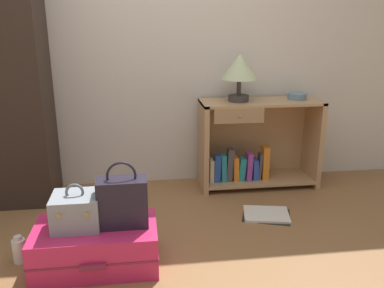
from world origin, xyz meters
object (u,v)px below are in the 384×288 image
bookshelf (254,145)px  train_case (76,211)px  suitcase_large (96,246)px  bottle (19,250)px  bowl (297,96)px  open_book_on_floor (266,215)px  table_lamp (239,69)px  handbag (123,201)px

bookshelf → train_case: (-1.36, -1.08, -0.01)m
suitcase_large → bottle: bearing=168.6°
suitcase_large → train_case: bearing=170.2°
bowl → open_book_on_floor: size_ratio=0.39×
table_lamp → handbag: bearing=-130.9°
suitcase_large → bottle: suitcase_large is taller
bookshelf → table_lamp: (-0.16, -0.02, 0.65)m
bowl → bottle: bowl is taller
bookshelf → open_book_on_floor: size_ratio=2.44×
bookshelf → handbag: size_ratio=2.59×
train_case → suitcase_large: bearing=-9.8°
bookshelf → train_case: bookshelf is taller
open_book_on_floor → bowl: bearing=55.8°
table_lamp → bowl: (0.51, 0.02, -0.24)m
bookshelf → bottle: (-1.73, -1.00, -0.28)m
bottle → open_book_on_floor: bearing=13.2°
table_lamp → handbag: size_ratio=0.99×
bowl → suitcase_large: bearing=-145.7°
bottle → table_lamp: bearing=32.2°
bookshelf → train_case: 1.73m
bowl → handbag: 1.86m
table_lamp → handbag: table_lamp is taller
suitcase_large → bookshelf: bearing=41.0°
suitcase_large → open_book_on_floor: suitcase_large is taller
bowl → train_case: 2.07m
bottle → bowl: bearing=25.9°
handbag → bottle: (-0.63, 0.09, -0.32)m
handbag → bowl: bearing=37.3°
bookshelf → table_lamp: size_ratio=2.61×
bottle → handbag: bearing=-8.4°
train_case → open_book_on_floor: size_ratio=0.65×
bowl → open_book_on_floor: bowl is taller
handbag → open_book_on_floor: handbag is taller
bowl → handbag: (-1.45, -1.10, -0.38)m
bottle → open_book_on_floor: (1.66, 0.39, -0.07)m
suitcase_large → open_book_on_floor: 1.29m
table_lamp → bottle: 2.08m
bookshelf → bottle: 2.02m
bookshelf → open_book_on_floor: (-0.07, -0.61, -0.35)m
table_lamp → open_book_on_floor: bearing=-81.1°
bottle → bookshelf: bearing=30.1°
bottle → open_book_on_floor: bottle is taller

